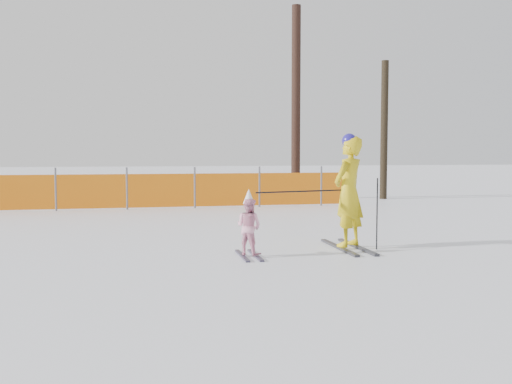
# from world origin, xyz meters

# --- Properties ---
(ground) EXTENTS (120.00, 120.00, 0.00)m
(ground) POSITION_xyz_m (0.00, 0.00, 0.00)
(ground) COLOR white
(ground) RESTS_ON ground
(adult) EXTENTS (0.83, 1.73, 2.02)m
(adult) POSITION_xyz_m (1.60, 0.23, 1.01)
(adult) COLOR black
(adult) RESTS_ON ground
(child) EXTENTS (0.56, 1.03, 1.10)m
(child) POSITION_xyz_m (-0.26, -0.18, 0.50)
(child) COLOR black
(child) RESTS_ON ground
(ski_poles) EXTENTS (2.21, 0.38, 1.25)m
(ski_poles) POSITION_xyz_m (1.26, 0.03, 0.86)
(ski_poles) COLOR black
(ski_poles) RESTS_ON ground
(safety_fence) EXTENTS (17.09, 0.06, 1.25)m
(safety_fence) POSITION_xyz_m (-3.85, 8.01, 0.56)
(safety_fence) COLOR #595960
(safety_fence) RESTS_ON ground
(tree_trunks) EXTENTS (3.42, 0.92, 6.91)m
(tree_trunks) POSITION_xyz_m (4.57, 10.52, 3.15)
(tree_trunks) COLOR black
(tree_trunks) RESTS_ON ground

